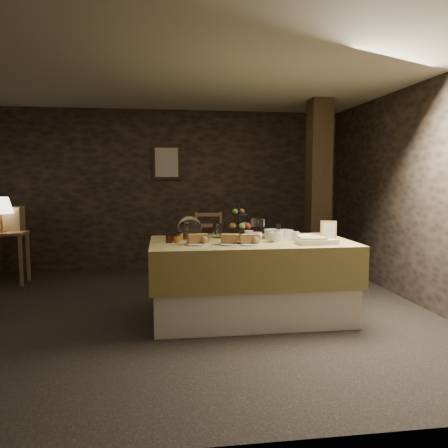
{
  "coord_description": "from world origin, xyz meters",
  "views": [
    {
      "loc": [
        -0.22,
        -4.77,
        1.49
      ],
      "look_at": [
        0.48,
        0.2,
        0.97
      ],
      "focal_mm": 35.0,
      "sensor_mm": 36.0,
      "label": 1
    }
  ],
  "objects": [
    {
      "name": "mug_c",
      "position": [
        0.69,
        -0.19,
        0.88
      ],
      "size": [
        0.09,
        0.09,
        0.09
      ],
      "primitive_type": "cylinder",
      "color": "silver",
      "rests_on": "buffet_table"
    },
    {
      "name": "jam_jars",
      "position": [
        -0.1,
        -0.25,
        0.87
      ],
      "size": [
        0.18,
        0.26,
        0.07
      ],
      "color": "#581913",
      "rests_on": "buffet_table"
    },
    {
      "name": "wine_rack",
      "position": [
        -2.45,
        1.87,
        0.91
      ],
      "size": [
        0.42,
        0.26,
        0.34
      ],
      "primitive_type": "cube",
      "color": "olive",
      "rests_on": "console_table"
    },
    {
      "name": "bowl",
      "position": [
        1.3,
        -0.35,
        0.86
      ],
      "size": [
        0.28,
        0.28,
        0.06
      ],
      "primitive_type": "imported",
      "rotation": [
        0.0,
        0.0,
        0.22
      ],
      "color": "silver",
      "rests_on": "buffet_table"
    },
    {
      "name": "ground_plane",
      "position": [
        0.0,
        0.0,
        0.0
      ],
      "size": [
        5.5,
        5.0,
        0.01
      ],
      "primitive_type": "cube",
      "color": "black",
      "rests_on": "ground"
    },
    {
      "name": "chair",
      "position": [
        0.48,
        1.91,
        0.43
      ],
      "size": [
        0.48,
        0.46,
        0.75
      ],
      "rotation": [
        0.0,
        0.0,
        -0.07
      ],
      "color": "olive",
      "rests_on": "ground_plane"
    },
    {
      "name": "cake_dome",
      "position": [
        0.07,
        -0.04,
        0.94
      ],
      "size": [
        0.26,
        0.26,
        0.26
      ],
      "color": "olive",
      "rests_on": "buffet_table"
    },
    {
      "name": "plate_stack_a",
      "position": [
        0.97,
        -0.16,
        0.89
      ],
      "size": [
        0.19,
        0.19,
        0.1
      ],
      "primitive_type": "cylinder",
      "color": "silver",
      "rests_on": "buffet_table"
    },
    {
      "name": "storage_jar_a",
      "position": [
        0.37,
        -0.01,
        0.92
      ],
      "size": [
        0.1,
        0.1,
        0.16
      ],
      "primitive_type": "cylinder",
      "color": "white",
      "rests_on": "buffet_table"
    },
    {
      "name": "storage_jar_b",
      "position": [
        0.42,
        0.01,
        0.91
      ],
      "size": [
        0.09,
        0.09,
        0.14
      ],
      "primitive_type": "cylinder",
      "color": "white",
      "rests_on": "buffet_table"
    },
    {
      "name": "cup_a",
      "position": [
        0.75,
        -0.33,
        0.88
      ],
      "size": [
        0.13,
        0.13,
        0.09
      ],
      "primitive_type": "imported",
      "rotation": [
        0.0,
        0.0,
        0.13
      ],
      "color": "silver",
      "rests_on": "buffet_table"
    },
    {
      "name": "buffet_table",
      "position": [
        0.7,
        -0.29,
        0.48
      ],
      "size": [
        2.11,
        1.12,
        0.84
      ],
      "color": "white",
      "rests_on": "ground_plane"
    },
    {
      "name": "plate_stack_b",
      "position": [
        1.11,
        -0.1,
        0.88
      ],
      "size": [
        0.2,
        0.2,
        0.08
      ],
      "primitive_type": "cylinder",
      "color": "silver",
      "rests_on": "buffet_table"
    },
    {
      "name": "bread_platter_right",
      "position": [
        0.62,
        -0.56,
        0.88
      ],
      "size": [
        0.26,
        0.26,
        0.11
      ],
      "color": "silver",
      "rests_on": "buffet_table"
    },
    {
      "name": "timber_column",
      "position": [
        1.99,
        1.24,
        1.3
      ],
      "size": [
        0.3,
        0.3,
        2.6
      ],
      "primitive_type": "cube",
      "color": "black",
      "rests_on": "ground_plane"
    },
    {
      "name": "room_shell",
      "position": [
        0.0,
        0.0,
        1.56
      ],
      "size": [
        5.52,
        5.02,
        2.6
      ],
      "color": "black",
      "rests_on": "ground"
    },
    {
      "name": "square_dish",
      "position": [
        1.45,
        -0.61,
        0.86
      ],
      "size": [
        0.14,
        0.14,
        0.04
      ],
      "primitive_type": "cube",
      "color": "silver",
      "rests_on": "buffet_table"
    },
    {
      "name": "cutlery_holder",
      "position": [
        0.98,
        -0.35,
        0.9
      ],
      "size": [
        0.1,
        0.1,
        0.12
      ],
      "primitive_type": "cylinder",
      "color": "silver",
      "rests_on": "buffet_table"
    },
    {
      "name": "fruit_stand",
      "position": [
        0.62,
        -0.04,
        0.98
      ],
      "size": [
        0.26,
        0.26,
        0.37
      ],
      "rotation": [
        0.0,
        0.0,
        -0.14
      ],
      "color": "black",
      "rests_on": "buffet_table"
    },
    {
      "name": "menu_frame",
      "position": [
        1.56,
        -0.28,
        0.93
      ],
      "size": [
        0.18,
        0.12,
        0.22
      ],
      "primitive_type": "cube",
      "rotation": [
        -0.24,
        0.0,
        -0.35
      ],
      "color": "olive",
      "rests_on": "buffet_table"
    },
    {
      "name": "mug_d",
      "position": [
        1.18,
        -0.32,
        0.88
      ],
      "size": [
        0.08,
        0.08,
        0.09
      ],
      "primitive_type": "cylinder",
      "color": "silver",
      "rests_on": "buffet_table"
    },
    {
      "name": "tart_dish",
      "position": [
        1.26,
        -0.6,
        0.87
      ],
      "size": [
        0.3,
        0.22,
        0.07
      ],
      "color": "silver",
      "rests_on": "buffet_table"
    },
    {
      "name": "table_lamp",
      "position": [
        -2.45,
        1.64,
        1.11
      ],
      "size": [
        0.33,
        0.33,
        0.49
      ],
      "color": "#AC7C46",
      "rests_on": "console_table"
    },
    {
      "name": "bread_platter_left",
      "position": [
        0.12,
        -0.47,
        0.88
      ],
      "size": [
        0.26,
        0.26,
        0.11
      ],
      "color": "silver",
      "rests_on": "buffet_table"
    },
    {
      "name": "bread_platter_center",
      "position": [
        0.45,
        -0.53,
        0.88
      ],
      "size": [
        0.26,
        0.26,
        0.11
      ],
      "color": "silver",
      "rests_on": "buffet_table"
    },
    {
      "name": "cup_b",
      "position": [
        0.92,
        -0.42,
        0.89
      ],
      "size": [
        0.13,
        0.13,
        0.1
      ],
      "primitive_type": "imported",
      "rotation": [
        0.0,
        0.0,
        0.21
      ],
      "color": "silver",
      "rests_on": "buffet_table"
    },
    {
      "name": "console_table",
      "position": [
        -2.5,
        1.69,
        0.61
      ],
      "size": [
        0.69,
        0.4,
        0.74
      ],
      "color": "olive",
      "rests_on": "ground_plane"
    },
    {
      "name": "framed_picture",
      "position": [
        -0.15,
        2.47,
        1.75
      ],
      "size": [
        0.45,
        0.04,
        0.55
      ],
      "color": "#322417",
      "rests_on": "room_shell"
    }
  ]
}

